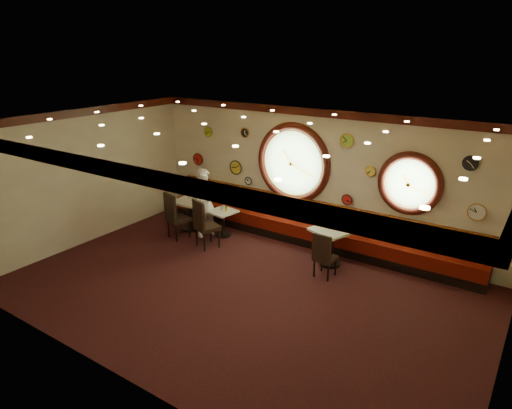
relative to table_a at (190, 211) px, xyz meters
name	(u,v)px	position (x,y,z in m)	size (l,w,h in m)	color
floor	(242,290)	(2.93, -1.80, -0.50)	(9.00, 6.00, 0.00)	black
ceiling	(240,127)	(2.93, -1.80, 2.70)	(9.00, 6.00, 0.02)	#B88D34
wall_back	(315,177)	(2.93, 1.20, 1.10)	(9.00, 0.02, 3.20)	beige
wall_front	(110,278)	(2.93, -4.80, 1.10)	(9.00, 0.02, 3.20)	beige
wall_left	(87,176)	(-1.57, -1.80, 1.10)	(0.02, 6.00, 3.20)	beige
molding_back	(317,112)	(2.93, 1.15, 2.61)	(9.00, 0.10, 0.18)	#3E110B
molding_front	(100,167)	(2.93, -4.75, 2.61)	(9.00, 0.10, 0.18)	#3E110B
molding_left	(80,112)	(-1.52, -1.80, 2.61)	(0.10, 6.00, 0.18)	#3E110B
banquette_base	(307,239)	(2.93, 0.92, -0.40)	(8.00, 0.55, 0.20)	black
banquette_seat	(308,229)	(2.93, 0.92, -0.15)	(8.00, 0.55, 0.30)	#580F07
banquette_back	(313,211)	(2.93, 1.14, 0.25)	(8.00, 0.10, 0.55)	#600E07
porthole_left_glass	(293,163)	(2.33, 1.20, 1.35)	(1.66, 1.66, 0.02)	#87B46C
porthole_left_frame	(293,163)	(2.33, 1.18, 1.35)	(1.98, 1.98, 0.18)	#3E110B
porthole_left_ring	(292,163)	(2.33, 1.15, 1.35)	(1.61, 1.61, 0.03)	gold
porthole_right_glass	(410,184)	(5.13, 1.20, 1.30)	(1.10, 1.10, 0.02)	#87B46C
porthole_right_frame	(410,184)	(5.13, 1.18, 1.30)	(1.38, 1.38, 0.18)	#3E110B
porthole_right_ring	(409,184)	(5.13, 1.15, 1.30)	(1.09, 1.09, 0.03)	gold
wall_clock_0	(236,168)	(0.63, 1.16, 1.00)	(0.36, 0.36, 0.03)	gold
wall_clock_1	(198,159)	(-0.67, 1.16, 1.05)	(0.32, 0.32, 0.03)	red
wall_clock_2	(245,133)	(0.93, 1.16, 1.95)	(0.24, 0.24, 0.03)	black
wall_clock_3	(347,200)	(3.78, 1.16, 0.70)	(0.24, 0.24, 0.03)	red
wall_clock_4	(371,171)	(4.28, 1.16, 1.45)	(0.22, 0.22, 0.03)	#DFD34A
wall_clock_5	(477,212)	(6.48, 1.16, 0.95)	(0.34, 0.34, 0.03)	white
wall_clock_6	(471,163)	(6.23, 1.16, 1.90)	(0.28, 0.28, 0.03)	black
wall_clock_7	(208,132)	(-0.27, 1.16, 1.85)	(0.26, 0.26, 0.03)	#A1CF29
wall_clock_8	(248,181)	(1.03, 1.16, 0.70)	(0.20, 0.20, 0.03)	white
wall_clock_9	(347,141)	(3.68, 1.16, 2.05)	(0.30, 0.30, 0.03)	#9EDA44
table_a	(190,211)	(0.00, 0.00, 0.00)	(0.76, 0.76, 0.80)	black
table_b	(223,220)	(0.96, 0.13, -0.08)	(0.70, 0.70, 0.67)	black
table_c	(331,242)	(3.88, 0.17, 0.02)	(0.97, 0.97, 0.83)	black
chair_a	(174,213)	(0.08, -0.65, 0.16)	(0.60, 0.60, 0.72)	black
chair_b	(203,221)	(1.02, -0.68, 0.17)	(0.64, 0.64, 0.73)	black
chair_c	(324,253)	(4.01, -0.46, 0.06)	(0.43, 0.43, 0.61)	black
condiment_a_salt	(189,197)	(-0.08, 0.05, 0.35)	(0.04, 0.04, 0.10)	silver
condiment_b_salt	(223,208)	(0.89, 0.23, 0.21)	(0.03, 0.03, 0.09)	silver
condiment_c_salt	(329,226)	(3.81, 0.17, 0.38)	(0.04, 0.04, 0.11)	#BABBBF
condiment_a_pepper	(191,200)	(0.08, -0.03, 0.34)	(0.03, 0.03, 0.09)	silver
condiment_b_pepper	(221,209)	(0.93, 0.12, 0.21)	(0.04, 0.04, 0.10)	silver
condiment_c_pepper	(334,227)	(3.92, 0.20, 0.38)	(0.04, 0.04, 0.11)	silver
condiment_a_bottle	(193,198)	(0.08, 0.05, 0.37)	(0.04, 0.04, 0.14)	gold
condiment_b_bottle	(226,208)	(1.04, 0.16, 0.25)	(0.06, 0.06, 0.18)	gold
condiment_c_bottle	(337,225)	(3.93, 0.29, 0.41)	(0.05, 0.05, 0.16)	gold
waiter	(205,203)	(0.58, -0.07, 0.36)	(0.63, 0.41, 1.72)	white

